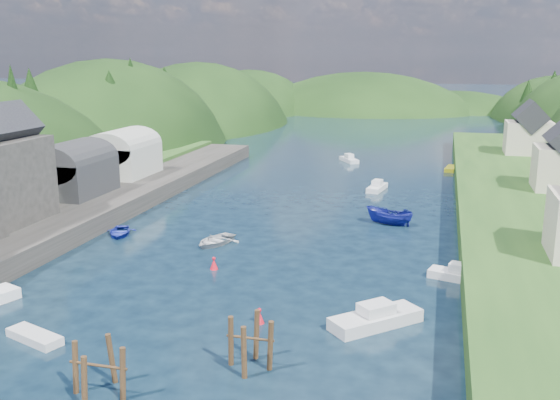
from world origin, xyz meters
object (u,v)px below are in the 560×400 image
(channel_buoy_near, at_px, (259,317))
(channel_buoy_far, at_px, (214,264))
(piling_cluster_far, at_px, (250,347))
(piling_cluster_near, at_px, (99,375))

(channel_buoy_near, bearing_deg, channel_buoy_far, 125.95)
(channel_buoy_near, xyz_separation_m, channel_buoy_far, (-6.82, 9.41, 0.00))
(channel_buoy_near, bearing_deg, piling_cluster_far, -78.20)
(channel_buoy_far, bearing_deg, channel_buoy_near, -54.05)
(piling_cluster_near, height_order, piling_cluster_far, piling_cluster_far)
(channel_buoy_near, distance_m, channel_buoy_far, 11.62)
(piling_cluster_near, xyz_separation_m, channel_buoy_near, (5.66, 11.03, -0.75))
(channel_buoy_near, height_order, channel_buoy_far, same)
(channel_buoy_far, bearing_deg, piling_cluster_far, -62.39)
(piling_cluster_near, bearing_deg, channel_buoy_near, 62.83)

